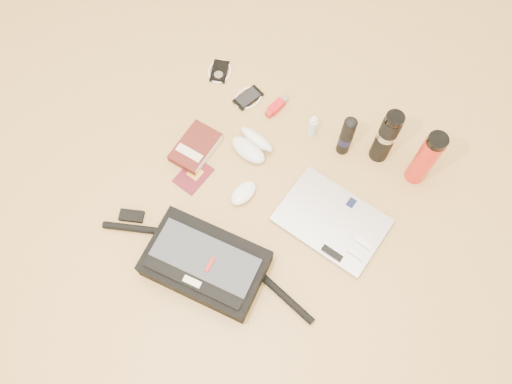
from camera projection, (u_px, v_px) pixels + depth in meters
ground at (245, 215)px, 1.80m from camera, size 4.00×4.00×0.00m
messenger_bag at (205, 264)px, 1.68m from camera, size 0.81×0.29×0.11m
laptop at (332, 221)px, 1.78m from camera, size 0.38×0.28×0.04m
book at (196, 147)px, 1.89m from camera, size 0.13×0.19×0.04m
passport at (193, 175)px, 1.86m from camera, size 0.11×0.14×0.01m
mouse at (243, 193)px, 1.81m from camera, size 0.09×0.12×0.04m
sunglasses_case at (253, 145)px, 1.88m from camera, size 0.17×0.15×0.09m
ipod at (220, 71)px, 2.04m from camera, size 0.12×0.12×0.01m
phone at (248, 98)px, 1.99m from camera, size 0.12×0.13×0.01m
inhaler at (277, 106)px, 1.96m from camera, size 0.05×0.12×0.03m
spray_bottle at (313, 127)px, 1.88m from camera, size 0.04×0.04×0.12m
aerosol_can at (347, 136)px, 1.81m from camera, size 0.05×0.05×0.21m
thermos_black at (386, 137)px, 1.77m from camera, size 0.09×0.09×0.27m
thermos_red at (425, 159)px, 1.73m from camera, size 0.09×0.09×0.28m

